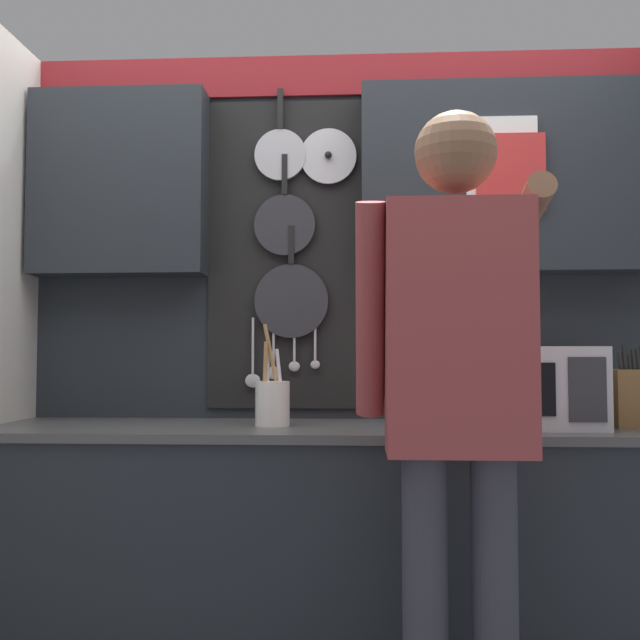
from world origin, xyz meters
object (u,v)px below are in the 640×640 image
knife_block (629,397)px  utensil_crock (272,401)px  microwave (515,387)px  person (457,378)px

knife_block → utensil_crock: size_ratio=0.79×
microwave → knife_block: (0.38, 0.00, -0.03)m
utensil_crock → person: (0.56, -0.54, 0.10)m
knife_block → person: 0.85m
microwave → utensil_crock: (-0.83, 0.00, -0.05)m
microwave → person: 0.61m
microwave → knife_block: bearing=0.1°
knife_block → utensil_crock: (-1.21, 0.00, -0.02)m
knife_block → person: bearing=-140.0°
utensil_crock → knife_block: bearing=-0.0°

